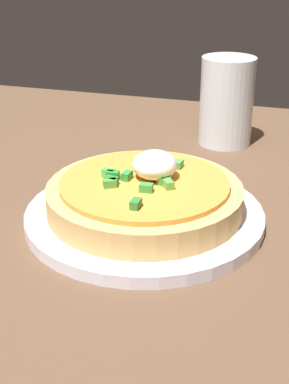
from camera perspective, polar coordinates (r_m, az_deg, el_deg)
dining_table at (r=59.70cm, az=-10.65°, el=-3.17°), size 91.71×76.84×3.15cm
plate at (r=55.42cm, az=0.00°, el=-2.46°), size 24.20×24.20×1.27cm
pizza at (r=54.41cm, az=0.04°, el=-0.28°), size 19.73×19.73×6.00cm
cup_near at (r=76.11cm, az=8.60°, el=9.02°), size 7.34×7.34×11.96cm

